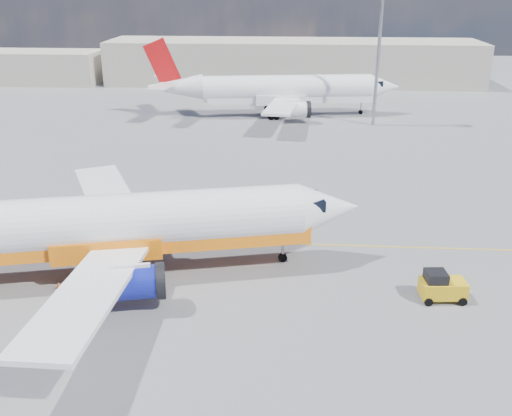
# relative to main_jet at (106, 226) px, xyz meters

# --- Properties ---
(ground) EXTENTS (240.00, 240.00, 0.00)m
(ground) POSITION_rel_main_jet_xyz_m (6.83, 2.69, -3.69)
(ground) COLOR slate
(ground) RESTS_ON ground
(taxi_line) EXTENTS (70.00, 0.15, 0.01)m
(taxi_line) POSITION_rel_main_jet_xyz_m (6.83, 5.69, -3.69)
(taxi_line) COLOR gold
(taxi_line) RESTS_ON ground
(terminal_main) EXTENTS (70.00, 14.00, 8.00)m
(terminal_main) POSITION_rel_main_jet_xyz_m (11.83, 77.69, 0.31)
(terminal_main) COLOR beige
(terminal_main) RESTS_ON ground
(terminal_annex) EXTENTS (26.00, 10.00, 6.00)m
(terminal_annex) POSITION_rel_main_jet_xyz_m (-38.17, 74.69, -0.69)
(terminal_annex) COLOR beige
(terminal_annex) RESTS_ON ground
(main_jet) EXTENTS (36.69, 28.15, 11.07)m
(main_jet) POSITION_rel_main_jet_xyz_m (0.00, 0.00, 0.00)
(main_jet) COLOR white
(main_jet) RESTS_ON ground
(second_jet) EXTENTS (37.33, 29.16, 11.29)m
(second_jet) POSITION_rel_main_jet_xyz_m (10.09, 49.61, 0.07)
(second_jet) COLOR white
(second_jet) RESTS_ON ground
(gse_tug) EXTENTS (2.91, 1.95, 1.99)m
(gse_tug) POSITION_rel_main_jet_xyz_m (21.91, -1.82, -2.75)
(gse_tug) COLOR black
(gse_tug) RESTS_ON ground
(traffic_cone) EXTENTS (0.41, 0.41, 0.58)m
(traffic_cone) POSITION_rel_main_jet_xyz_m (-2.78, -2.29, -3.41)
(traffic_cone) COLOR white
(traffic_cone) RESTS_ON ground
(floodlight_mast) EXTENTS (1.58, 1.58, 21.63)m
(floodlight_mast) POSITION_rel_main_jet_xyz_m (23.29, 44.51, 9.28)
(floodlight_mast) COLOR #919199
(floodlight_mast) RESTS_ON ground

